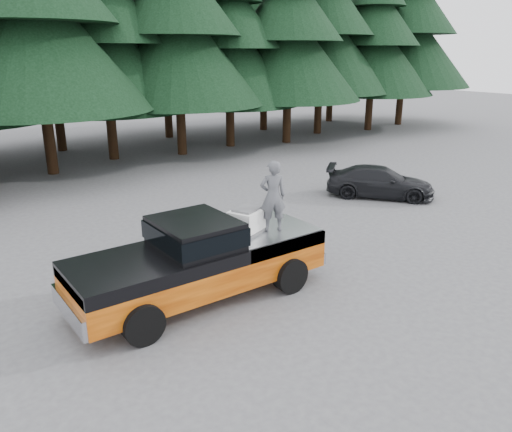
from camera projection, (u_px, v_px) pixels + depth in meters
ground at (256, 276)px, 12.58m from camera, size 120.00×120.00×0.00m
pickup_truck at (200, 271)px, 11.29m from camera, size 6.00×2.04×1.33m
truck_cab at (195, 232)px, 10.93m from camera, size 1.66×1.90×0.59m
air_compressor at (246, 222)px, 11.72m from camera, size 0.95×0.88×0.52m
man_on_bed at (273, 196)px, 11.65m from camera, size 0.73×0.63×1.70m
parked_car at (380, 182)px, 19.26m from camera, size 3.85×4.19×1.18m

